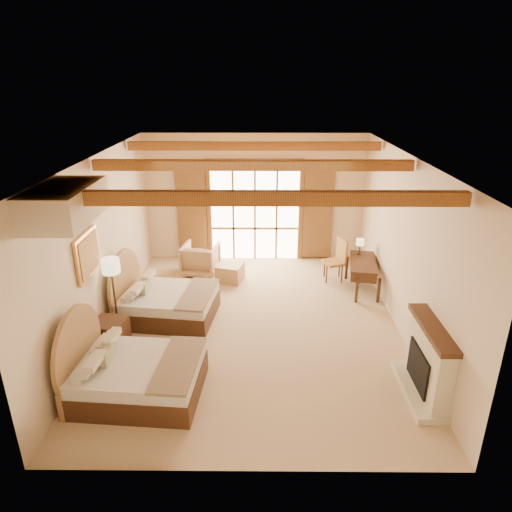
{
  "coord_description": "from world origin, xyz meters",
  "views": [
    {
      "loc": [
        0.12,
        -7.69,
        4.5
      ],
      "look_at": [
        0.05,
        0.2,
        1.35
      ],
      "focal_mm": 32.0,
      "sensor_mm": 36.0,
      "label": 1
    }
  ],
  "objects_px": {
    "bed_near": "(129,373)",
    "nightstand": "(111,337)",
    "armchair": "(200,259)",
    "desk": "(362,275)",
    "bed_far": "(161,301)"
  },
  "relations": [
    {
      "from": "bed_near",
      "to": "nightstand",
      "type": "xyz_separation_m",
      "value": [
        -0.6,
        1.08,
        -0.06
      ]
    },
    {
      "from": "armchair",
      "to": "desk",
      "type": "height_order",
      "value": "armchair"
    },
    {
      "from": "armchair",
      "to": "bed_near",
      "type": "bearing_deg",
      "value": 93.34
    },
    {
      "from": "nightstand",
      "to": "desk",
      "type": "xyz_separation_m",
      "value": [
        4.83,
        2.53,
        0.06
      ]
    },
    {
      "from": "bed_far",
      "to": "nightstand",
      "type": "xyz_separation_m",
      "value": [
        -0.61,
        -1.26,
        -0.05
      ]
    },
    {
      "from": "bed_near",
      "to": "desk",
      "type": "relative_size",
      "value": 1.43
    },
    {
      "from": "nightstand",
      "to": "armchair",
      "type": "bearing_deg",
      "value": 79.95
    },
    {
      "from": "nightstand",
      "to": "desk",
      "type": "relative_size",
      "value": 0.46
    },
    {
      "from": "bed_near",
      "to": "armchair",
      "type": "xyz_separation_m",
      "value": [
        0.53,
        4.48,
        0.01
      ]
    },
    {
      "from": "bed_near",
      "to": "bed_far",
      "type": "height_order",
      "value": "bed_near"
    },
    {
      "from": "bed_near",
      "to": "desk",
      "type": "distance_m",
      "value": 5.55
    },
    {
      "from": "nightstand",
      "to": "armchair",
      "type": "xyz_separation_m",
      "value": [
        1.13,
        3.4,
        0.06
      ]
    },
    {
      "from": "bed_far",
      "to": "bed_near",
      "type": "bearing_deg",
      "value": -82.99
    },
    {
      "from": "bed_far",
      "to": "armchair",
      "type": "relative_size",
      "value": 2.38
    },
    {
      "from": "bed_near",
      "to": "desk",
      "type": "xyz_separation_m",
      "value": [
        4.22,
        3.61,
        0.0
      ]
    }
  ]
}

